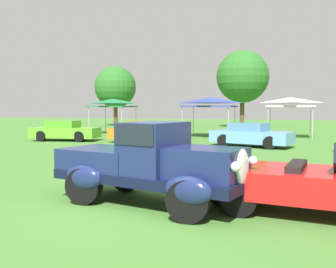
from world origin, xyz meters
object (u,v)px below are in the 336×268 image
at_px(canopy_tent_left_field, 113,102).
at_px(show_car_lime, 65,131).
at_px(canopy_tent_center_field, 210,102).
at_px(show_car_orange, 148,132).
at_px(canopy_tent_right_field, 290,101).
at_px(feature_pickup_truck, 151,163).
at_px(neighbor_convertible, 327,184).
at_px(show_car_skyblue, 251,135).

bearing_deg(canopy_tent_left_field, show_car_lime, -89.54).
bearing_deg(canopy_tent_center_field, show_car_orange, -114.36).
xyz_separation_m(show_car_lime, show_car_orange, (5.29, 0.30, 0.00)).
bearing_deg(canopy_tent_right_field, feature_pickup_truck, -97.82).
relative_size(neighbor_convertible, show_car_lime, 1.09).
distance_m(show_car_skyblue, canopy_tent_left_field, 13.25).
xyz_separation_m(feature_pickup_truck, show_car_skyblue, (0.79, 12.54, -0.26)).
xyz_separation_m(neighbor_convertible, show_car_skyblue, (-2.58, 12.32, 0.02)).
bearing_deg(canopy_tent_left_field, canopy_tent_center_field, -7.39).
bearing_deg(neighbor_convertible, canopy_tent_left_field, 125.56).
xyz_separation_m(canopy_tent_left_field, canopy_tent_right_field, (13.06, 0.10, 0.00)).
bearing_deg(neighbor_convertible, canopy_tent_center_field, 108.08).
relative_size(show_car_skyblue, canopy_tent_right_field, 1.43).
xyz_separation_m(show_car_orange, canopy_tent_right_field, (7.72, 6.53, 1.82)).
relative_size(feature_pickup_truck, show_car_lime, 1.03).
height_order(show_car_skyblue, canopy_tent_center_field, canopy_tent_center_field).
relative_size(neighbor_convertible, canopy_tent_left_field, 1.52).
relative_size(show_car_orange, canopy_tent_left_field, 1.52).
distance_m(feature_pickup_truck, show_car_orange, 13.96).
relative_size(feature_pickup_truck, canopy_tent_right_field, 1.43).
bearing_deg(show_car_skyblue, canopy_tent_left_field, 148.25).
height_order(neighbor_convertible, canopy_tent_right_field, canopy_tent_right_field).
distance_m(feature_pickup_truck, show_car_lime, 16.38).
distance_m(show_car_orange, canopy_tent_right_field, 10.27).
height_order(neighbor_convertible, show_car_lime, neighbor_convertible).
relative_size(neighbor_convertible, show_car_skyblue, 1.06).
height_order(feature_pickup_truck, canopy_tent_right_field, canopy_tent_right_field).
distance_m(show_car_lime, canopy_tent_left_field, 6.98).
relative_size(canopy_tent_center_field, canopy_tent_right_field, 1.12).
bearing_deg(show_car_lime, neighbor_convertible, -42.39).
bearing_deg(show_car_skyblue, show_car_orange, 175.33).
height_order(feature_pickup_truck, neighbor_convertible, feature_pickup_truck).
distance_m(show_car_orange, canopy_tent_center_field, 6.22).
bearing_deg(show_car_orange, show_car_skyblue, -4.67).
bearing_deg(neighbor_convertible, canopy_tent_right_field, 92.02).
bearing_deg(show_car_skyblue, canopy_tent_center_field, 119.71).
distance_m(neighbor_convertible, canopy_tent_right_field, 19.42).
distance_m(feature_pickup_truck, show_car_skyblue, 12.57).
distance_m(feature_pickup_truck, neighbor_convertible, 3.39).
distance_m(neighbor_convertible, canopy_tent_center_field, 19.25).
xyz_separation_m(canopy_tent_center_field, canopy_tent_right_field, (5.26, 1.11, -0.00)).
xyz_separation_m(show_car_skyblue, canopy_tent_center_field, (-3.36, 5.90, 1.83)).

